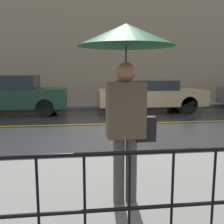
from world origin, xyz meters
name	(u,v)px	position (x,y,z in m)	size (l,w,h in m)	color
ground_plane	(116,124)	(0.00, 0.00, 0.00)	(80.00, 80.00, 0.00)	#262628
sidewalk_near	(167,191)	(0.00, -5.11, 0.05)	(28.00, 2.92, 0.10)	slate
sidewalk_far	(103,105)	(0.00, 4.66, 0.05)	(28.00, 2.02, 0.10)	slate
lane_marking	(116,124)	(0.00, 0.00, 0.00)	(25.20, 0.12, 0.01)	gold
building_storefront	(100,38)	(0.00, 5.82, 3.49)	(28.00, 0.30, 6.97)	gray
railing_foreground	(214,184)	(0.00, -6.32, 0.70)	(12.00, 0.04, 0.94)	black
pedestrian	(126,62)	(-0.64, -5.40, 1.82)	(1.11, 1.11, 2.14)	#4C4742
car_dark_green	(14,94)	(-3.79, 2.46, 0.80)	(4.09, 1.85, 1.56)	#193828
car_tan	(149,95)	(1.80, 2.46, 0.72)	(4.47, 1.83, 1.35)	tan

